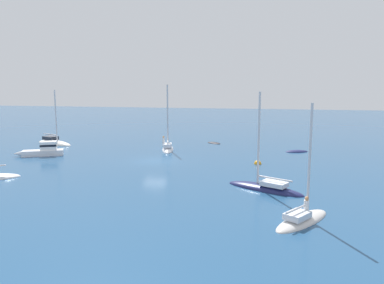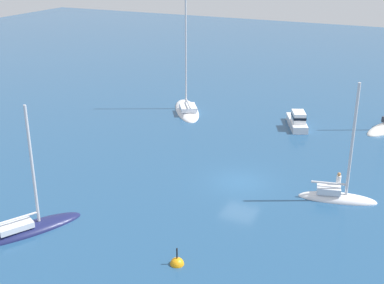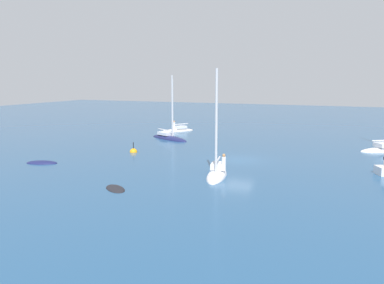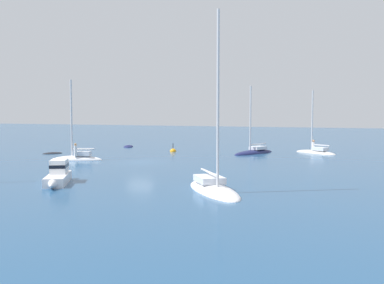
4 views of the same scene
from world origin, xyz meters
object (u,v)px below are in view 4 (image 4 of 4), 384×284
(ketch, at_px, (316,152))
(motor_cruiser, at_px, (58,175))
(rib_1, at_px, (52,154))
(channel_buoy, at_px, (173,152))
(rib, at_px, (128,147))
(ketch_2, at_px, (213,188))
(sailboat_1, at_px, (78,158))
(sailboat, at_px, (254,152))

(ketch, distance_m, motor_cruiser, 31.93)
(rib_1, distance_m, channel_buoy, 13.91)
(rib, xyz_separation_m, channel_buoy, (4.53, 7.85, 0.01))
(rib, xyz_separation_m, ketch_2, (28.70, 18.95, 0.18))
(ketch, bearing_deg, sailboat_1, 66.56)
(ketch, height_order, sailboat, sailboat)
(ketch, distance_m, ketch_2, 27.62)
(sailboat_1, relative_size, rib_1, 3.43)
(rib, distance_m, motor_cruiser, 29.89)
(ketch_2, distance_m, sailboat, 24.97)
(channel_buoy, bearing_deg, sailboat, 94.47)
(ketch, xyz_separation_m, ketch_2, (27.11, -5.28, 0.01))
(sailboat_1, xyz_separation_m, rib_1, (-5.02, -6.15, -0.23))
(sailboat, bearing_deg, ketch, 136.05)
(ketch_2, relative_size, sailboat_1, 1.39)
(ketch, bearing_deg, sailboat, 52.57)
(rib, height_order, ketch_2, ketch_2)
(ketch, relative_size, rib_1, 3.06)
(sailboat, bearing_deg, ketch_2, 31.70)
(sailboat, xyz_separation_m, motor_cruiser, (25.11, -9.78, 0.48))
(motor_cruiser, bearing_deg, ketch, 125.09)
(ketch_2, distance_m, rib_1, 29.69)
(ketch_2, bearing_deg, sailboat, 150.70)
(sailboat, distance_m, rib_1, 23.11)
(ketch_2, relative_size, rib_1, 4.76)
(sailboat_1, distance_m, channel_buoy, 12.83)
(rib, relative_size, ketch_2, 0.25)
(sailboat, relative_size, motor_cruiser, 1.49)
(sailboat_1, bearing_deg, channel_buoy, -131.99)
(sailboat_1, height_order, rib_1, sailboat_1)
(rib, relative_size, channel_buoy, 2.19)
(ketch_2, xyz_separation_m, sailboat, (-24.92, -1.51, -0.04))
(ketch_2, relative_size, motor_cruiser, 2.16)
(rib, distance_m, sailboat_1, 15.76)
(channel_buoy, bearing_deg, ketch, 100.15)
(ketch_2, bearing_deg, sailboat_1, -159.53)
(motor_cruiser, xyz_separation_m, rib_1, (-18.23, -12.29, -0.62))
(ketch_2, xyz_separation_m, sailboat_1, (-13.02, -17.42, 0.06))
(rib, relative_size, sailboat_1, 0.35)
(sailboat_1, distance_m, rib_1, 7.95)
(motor_cruiser, bearing_deg, sailboat_1, -178.72)
(sailboat_1, bearing_deg, rib, -96.87)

